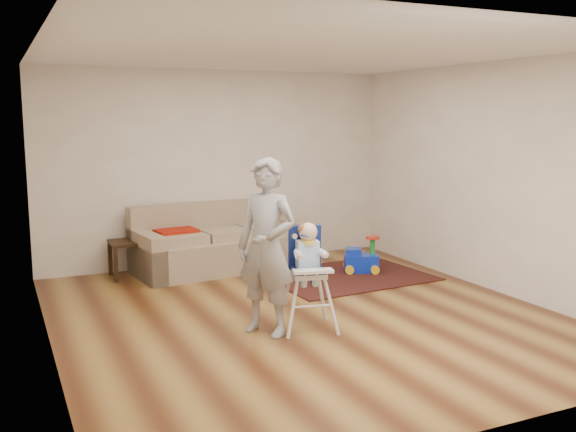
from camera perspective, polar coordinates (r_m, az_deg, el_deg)
name	(u,v)px	position (r m, az deg, el deg)	size (l,w,h in m)	color
ground	(304,315)	(6.83, 1.42, -8.79)	(5.50, 5.50, 0.00)	#4A2410
room_envelope	(283,135)	(6.98, -0.43, 7.26)	(5.04, 5.52, 2.72)	beige
sofa	(221,237)	(8.74, -5.99, -1.88)	(2.42, 1.24, 0.89)	tan
side_table	(129,259)	(8.59, -13.93, -3.71)	(0.48, 0.48, 0.48)	black
area_rug	(346,276)	(8.42, 5.21, -5.34)	(2.03, 1.52, 0.02)	black
ride_on_toy	(361,254)	(8.60, 6.54, -3.35)	(0.44, 0.32, 0.48)	#0D2CC7
toy_ball	(315,280)	(7.91, 2.44, -5.70)	(0.13, 0.13, 0.13)	#0D2CC7
high_chair	(308,278)	(6.27, 1.77, -5.52)	(0.60, 0.60, 1.07)	silver
adult	(267,247)	(6.08, -1.92, -2.79)	(0.62, 0.40, 1.69)	gray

